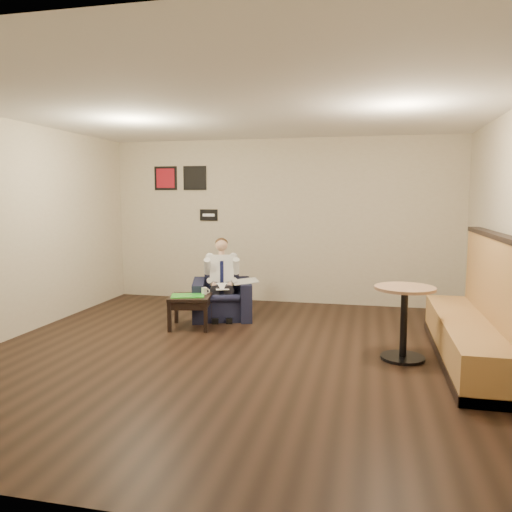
% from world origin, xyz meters
% --- Properties ---
extents(ground, '(6.00, 6.00, 0.00)m').
position_xyz_m(ground, '(0.00, 0.00, 0.00)').
color(ground, black).
rests_on(ground, ground).
extents(wall_back, '(6.00, 0.02, 2.80)m').
position_xyz_m(wall_back, '(0.00, 3.00, 1.40)').
color(wall_back, beige).
rests_on(wall_back, ground).
extents(wall_front, '(6.00, 0.02, 2.80)m').
position_xyz_m(wall_front, '(0.00, -3.00, 1.40)').
color(wall_front, beige).
rests_on(wall_front, ground).
extents(wall_left, '(0.02, 6.00, 2.80)m').
position_xyz_m(wall_left, '(-3.00, 0.00, 1.40)').
color(wall_left, beige).
rests_on(wall_left, ground).
extents(ceiling, '(6.00, 6.00, 0.02)m').
position_xyz_m(ceiling, '(0.00, 0.00, 2.80)').
color(ceiling, white).
rests_on(ceiling, wall_back).
extents(seating_sign, '(0.32, 0.02, 0.20)m').
position_xyz_m(seating_sign, '(-1.30, 2.98, 1.50)').
color(seating_sign, black).
rests_on(seating_sign, wall_back).
extents(art_print_left, '(0.42, 0.03, 0.42)m').
position_xyz_m(art_print_left, '(-2.10, 2.98, 2.15)').
color(art_print_left, '#AB1523').
rests_on(art_print_left, wall_back).
extents(art_print_right, '(0.42, 0.03, 0.42)m').
position_xyz_m(art_print_right, '(-1.55, 2.98, 2.15)').
color(art_print_right, black).
rests_on(art_print_right, wall_back).
extents(armchair, '(1.08, 1.08, 0.84)m').
position_xyz_m(armchair, '(-0.67, 1.66, 0.42)').
color(armchair, black).
rests_on(armchair, ground).
extents(seated_man, '(0.76, 0.94, 1.14)m').
position_xyz_m(seated_man, '(-0.64, 1.56, 0.57)').
color(seated_man, silver).
rests_on(seated_man, armchair).
extents(lap_papers, '(0.28, 0.32, 0.01)m').
position_xyz_m(lap_papers, '(-0.61, 1.47, 0.51)').
color(lap_papers, white).
rests_on(lap_papers, seated_man).
extents(newspaper, '(0.50, 0.55, 0.01)m').
position_xyz_m(newspaper, '(-0.31, 1.68, 0.57)').
color(newspaper, silver).
rests_on(newspaper, armchair).
extents(side_table, '(0.65, 0.65, 0.45)m').
position_xyz_m(side_table, '(-0.93, 1.00, 0.23)').
color(side_table, black).
rests_on(side_table, ground).
extents(green_folder, '(0.53, 0.45, 0.01)m').
position_xyz_m(green_folder, '(-0.96, 0.98, 0.46)').
color(green_folder, green).
rests_on(green_folder, side_table).
extents(coffee_mug, '(0.10, 0.10, 0.10)m').
position_xyz_m(coffee_mug, '(-0.78, 1.15, 0.50)').
color(coffee_mug, white).
rests_on(coffee_mug, side_table).
extents(smartphone, '(0.14, 0.07, 0.01)m').
position_xyz_m(smartphone, '(-0.91, 1.17, 0.46)').
color(smartphone, black).
rests_on(smartphone, side_table).
extents(banquette, '(0.65, 2.73, 1.40)m').
position_xyz_m(banquette, '(2.59, 0.34, 0.70)').
color(banquette, '#B48245').
rests_on(banquette, ground).
extents(cafe_table, '(0.79, 0.79, 0.83)m').
position_xyz_m(cafe_table, '(1.88, 0.23, 0.42)').
color(cafe_table, '#A67A5A').
rests_on(cafe_table, ground).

